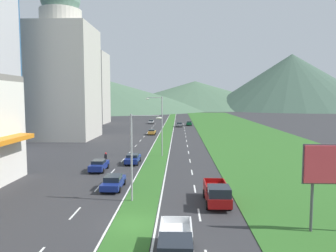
# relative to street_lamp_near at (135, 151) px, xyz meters

# --- Properties ---
(ground_plane) EXTENTS (600.00, 600.00, 0.00)m
(ground_plane) POSITION_rel_street_lamp_near_xyz_m (0.52, -5.38, -4.68)
(ground_plane) COLOR #2D2D30
(grass_median) EXTENTS (3.20, 240.00, 0.06)m
(grass_median) POSITION_rel_street_lamp_near_xyz_m (0.52, 54.62, -4.65)
(grass_median) COLOR #2D6023
(grass_median) RESTS_ON ground_plane
(grass_verge_right) EXTENTS (24.00, 240.00, 0.06)m
(grass_verge_right) POSITION_rel_street_lamp_near_xyz_m (21.12, 54.62, -4.65)
(grass_verge_right) COLOR #2D6023
(grass_verge_right) RESTS_ON ground_plane
(lane_dash_left_3) EXTENTS (0.16, 2.80, 0.01)m
(lane_dash_left_3) POSITION_rel_street_lamp_near_xyz_m (-4.58, -3.18, -4.67)
(lane_dash_left_3) COLOR silver
(lane_dash_left_3) RESTS_ON ground_plane
(lane_dash_left_4) EXTENTS (0.16, 2.80, 0.01)m
(lane_dash_left_4) POSITION_rel_street_lamp_near_xyz_m (-4.58, 4.22, -4.67)
(lane_dash_left_4) COLOR silver
(lane_dash_left_4) RESTS_ON ground_plane
(lane_dash_left_5) EXTENTS (0.16, 2.80, 0.01)m
(lane_dash_left_5) POSITION_rel_street_lamp_near_xyz_m (-4.58, 11.62, -4.67)
(lane_dash_left_5) COLOR silver
(lane_dash_left_5) RESTS_ON ground_plane
(lane_dash_left_6) EXTENTS (0.16, 2.80, 0.01)m
(lane_dash_left_6) POSITION_rel_street_lamp_near_xyz_m (-4.58, 19.02, -4.67)
(lane_dash_left_6) COLOR silver
(lane_dash_left_6) RESTS_ON ground_plane
(lane_dash_left_7) EXTENTS (0.16, 2.80, 0.01)m
(lane_dash_left_7) POSITION_rel_street_lamp_near_xyz_m (-4.58, 26.42, -4.67)
(lane_dash_left_7) COLOR silver
(lane_dash_left_7) RESTS_ON ground_plane
(lane_dash_left_8) EXTENTS (0.16, 2.80, 0.01)m
(lane_dash_left_8) POSITION_rel_street_lamp_near_xyz_m (-4.58, 33.82, -4.67)
(lane_dash_left_8) COLOR silver
(lane_dash_left_8) RESTS_ON ground_plane
(lane_dash_left_9) EXTENTS (0.16, 2.80, 0.01)m
(lane_dash_left_9) POSITION_rel_street_lamp_near_xyz_m (-4.58, 41.22, -4.67)
(lane_dash_left_9) COLOR silver
(lane_dash_left_9) RESTS_ON ground_plane
(lane_dash_left_10) EXTENTS (0.16, 2.80, 0.01)m
(lane_dash_left_10) POSITION_rel_street_lamp_near_xyz_m (-4.58, 48.61, -4.67)
(lane_dash_left_10) COLOR silver
(lane_dash_left_10) RESTS_ON ground_plane
(lane_dash_left_11) EXTENTS (0.16, 2.80, 0.01)m
(lane_dash_left_11) POSITION_rel_street_lamp_near_xyz_m (-4.58, 56.01, -4.67)
(lane_dash_left_11) COLOR silver
(lane_dash_left_11) RESTS_ON ground_plane
(lane_dash_left_12) EXTENTS (0.16, 2.80, 0.01)m
(lane_dash_left_12) POSITION_rel_street_lamp_near_xyz_m (-4.58, 63.41, -4.67)
(lane_dash_left_12) COLOR silver
(lane_dash_left_12) RESTS_ON ground_plane
(lane_dash_left_13) EXTENTS (0.16, 2.80, 0.01)m
(lane_dash_left_13) POSITION_rel_street_lamp_near_xyz_m (-4.58, 70.81, -4.67)
(lane_dash_left_13) COLOR silver
(lane_dash_left_13) RESTS_ON ground_plane
(lane_dash_left_14) EXTENTS (0.16, 2.80, 0.01)m
(lane_dash_left_14) POSITION_rel_street_lamp_near_xyz_m (-4.58, 78.21, -4.67)
(lane_dash_left_14) COLOR silver
(lane_dash_left_14) RESTS_ON ground_plane
(lane_dash_left_15) EXTENTS (0.16, 2.80, 0.01)m
(lane_dash_left_15) POSITION_rel_street_lamp_near_xyz_m (-4.58, 85.61, -4.67)
(lane_dash_left_15) COLOR silver
(lane_dash_left_15) RESTS_ON ground_plane
(lane_dash_right_3) EXTENTS (0.16, 2.80, 0.01)m
(lane_dash_right_3) POSITION_rel_street_lamp_near_xyz_m (5.62, -3.18, -4.67)
(lane_dash_right_3) COLOR silver
(lane_dash_right_3) RESTS_ON ground_plane
(lane_dash_right_4) EXTENTS (0.16, 2.80, 0.01)m
(lane_dash_right_4) POSITION_rel_street_lamp_near_xyz_m (5.62, 4.22, -4.67)
(lane_dash_right_4) COLOR silver
(lane_dash_right_4) RESTS_ON ground_plane
(lane_dash_right_5) EXTENTS (0.16, 2.80, 0.01)m
(lane_dash_right_5) POSITION_rel_street_lamp_near_xyz_m (5.62, 11.62, -4.67)
(lane_dash_right_5) COLOR silver
(lane_dash_right_5) RESTS_ON ground_plane
(lane_dash_right_6) EXTENTS (0.16, 2.80, 0.01)m
(lane_dash_right_6) POSITION_rel_street_lamp_near_xyz_m (5.62, 19.02, -4.67)
(lane_dash_right_6) COLOR silver
(lane_dash_right_6) RESTS_ON ground_plane
(lane_dash_right_7) EXTENTS (0.16, 2.80, 0.01)m
(lane_dash_right_7) POSITION_rel_street_lamp_near_xyz_m (5.62, 26.42, -4.67)
(lane_dash_right_7) COLOR silver
(lane_dash_right_7) RESTS_ON ground_plane
(lane_dash_right_8) EXTENTS (0.16, 2.80, 0.01)m
(lane_dash_right_8) POSITION_rel_street_lamp_near_xyz_m (5.62, 33.82, -4.67)
(lane_dash_right_8) COLOR silver
(lane_dash_right_8) RESTS_ON ground_plane
(lane_dash_right_9) EXTENTS (0.16, 2.80, 0.01)m
(lane_dash_right_9) POSITION_rel_street_lamp_near_xyz_m (5.62, 41.22, -4.67)
(lane_dash_right_9) COLOR silver
(lane_dash_right_9) RESTS_ON ground_plane
(lane_dash_right_10) EXTENTS (0.16, 2.80, 0.01)m
(lane_dash_right_10) POSITION_rel_street_lamp_near_xyz_m (5.62, 48.61, -4.67)
(lane_dash_right_10) COLOR silver
(lane_dash_right_10) RESTS_ON ground_plane
(lane_dash_right_11) EXTENTS (0.16, 2.80, 0.01)m
(lane_dash_right_11) POSITION_rel_street_lamp_near_xyz_m (5.62, 56.01, -4.67)
(lane_dash_right_11) COLOR silver
(lane_dash_right_11) RESTS_ON ground_plane
(lane_dash_right_12) EXTENTS (0.16, 2.80, 0.01)m
(lane_dash_right_12) POSITION_rel_street_lamp_near_xyz_m (5.62, 63.41, -4.67)
(lane_dash_right_12) COLOR silver
(lane_dash_right_12) RESTS_ON ground_plane
(lane_dash_right_13) EXTENTS (0.16, 2.80, 0.01)m
(lane_dash_right_13) POSITION_rel_street_lamp_near_xyz_m (5.62, 70.81, -4.67)
(lane_dash_right_13) COLOR silver
(lane_dash_right_13) RESTS_ON ground_plane
(lane_dash_right_14) EXTENTS (0.16, 2.80, 0.01)m
(lane_dash_right_14) POSITION_rel_street_lamp_near_xyz_m (5.62, 78.21, -4.67)
(lane_dash_right_14) COLOR silver
(lane_dash_right_14) RESTS_ON ground_plane
(lane_dash_right_15) EXTENTS (0.16, 2.80, 0.01)m
(lane_dash_right_15) POSITION_rel_street_lamp_near_xyz_m (5.62, 85.61, -4.67)
(lane_dash_right_15) COLOR silver
(lane_dash_right_15) RESTS_ON ground_plane
(edge_line_median_left) EXTENTS (0.16, 240.00, 0.01)m
(edge_line_median_left) POSITION_rel_street_lamp_near_xyz_m (-1.23, 54.62, -4.67)
(edge_line_median_left) COLOR silver
(edge_line_median_left) RESTS_ON ground_plane
(edge_line_median_right) EXTENTS (0.16, 240.00, 0.01)m
(edge_line_median_right) POSITION_rel_street_lamp_near_xyz_m (2.27, 54.62, -4.67)
(edge_line_median_right) COLOR silver
(edge_line_median_right) RESTS_ON ground_plane
(domed_building) EXTENTS (14.48, 14.48, 36.46)m
(domed_building) POSITION_rel_street_lamp_near_xyz_m (-23.03, 45.06, 11.03)
(domed_building) COLOR #B7B2A8
(domed_building) RESTS_ON ground_plane
(midrise_colored) EXTENTS (13.23, 13.23, 25.89)m
(midrise_colored) POSITION_rel_street_lamp_near_xyz_m (-29.47, 88.93, 8.27)
(midrise_colored) COLOR #B7B2A8
(midrise_colored) RESTS_ON ground_plane
(hill_far_left) EXTENTS (187.62, 187.62, 26.56)m
(hill_far_left) POSITION_rel_street_lamp_near_xyz_m (-65.14, 220.64, 8.60)
(hill_far_left) COLOR #47664C
(hill_far_left) RESTS_ON ground_plane
(hill_far_center) EXTENTS (169.88, 169.88, 24.73)m
(hill_far_center) POSITION_rel_street_lamp_near_xyz_m (18.74, 268.82, 7.69)
(hill_far_center) COLOR #47664C
(hill_far_center) RESTS_ON ground_plane
(hill_far_right) EXTENTS (136.59, 136.59, 44.07)m
(hill_far_right) POSITION_rel_street_lamp_near_xyz_m (93.63, 231.18, 17.36)
(hill_far_right) COLOR #3D5647
(hill_far_right) RESTS_ON ground_plane
(street_lamp_near) EXTENTS (2.87, 0.36, 8.01)m
(street_lamp_near) POSITION_rel_street_lamp_near_xyz_m (0.00, 0.00, 0.00)
(street_lamp_near) COLOR #99999E
(street_lamp_near) RESTS_ON ground_plane
(street_lamp_mid) EXTENTS (2.70, 0.28, 9.65)m
(street_lamp_mid) POSITION_rel_street_lamp_near_xyz_m (0.95, 22.49, 0.83)
(street_lamp_mid) COLOR #99999E
(street_lamp_mid) RESTS_ON ground_plane
(billboard_roadside) EXTENTS (4.47, 0.28, 6.29)m
(billboard_roadside) POSITION_rel_street_lamp_near_xyz_m (14.79, -6.28, -0.09)
(billboard_roadside) COLOR #4C4C51
(billboard_roadside) RESTS_ON ground_plane
(car_0) EXTENTS (1.85, 4.02, 1.46)m
(car_0) POSITION_rel_street_lamp_near_xyz_m (7.38, 80.06, -3.92)
(car_0) COLOR #0C5128
(car_0) RESTS_ON ground_plane
(car_1) EXTENTS (1.96, 4.59, 1.38)m
(car_1) POSITION_rel_street_lamp_near_xyz_m (-2.71, 16.81, -3.95)
(car_1) COLOR navy
(car_1) RESTS_ON ground_plane
(car_2) EXTENTS (1.88, 4.32, 1.36)m
(car_2) POSITION_rel_street_lamp_near_xyz_m (-3.03, 52.82, -3.97)
(car_2) COLOR #C6842D
(car_2) RESTS_ON ground_plane
(car_3) EXTENTS (2.04, 4.01, 1.46)m
(car_3) POSITION_rel_street_lamp_near_xyz_m (4.04, 75.10, -3.93)
(car_3) COLOR slate
(car_3) RESTS_ON ground_plane
(car_4) EXTENTS (1.87, 4.38, 1.42)m
(car_4) POSITION_rel_street_lamp_near_xyz_m (-6.23, 87.32, -3.94)
(car_4) COLOR #B2B2B7
(car_4) RESTS_ON ground_plane
(car_5) EXTENTS (2.01, 4.71, 1.45)m
(car_5) POSITION_rel_street_lamp_near_xyz_m (-2.87, 3.94, -3.94)
(car_5) COLOR navy
(car_5) RESTS_ON ground_plane
(car_6) EXTENTS (1.90, 4.34, 1.47)m
(car_6) POSITION_rel_street_lamp_near_xyz_m (-6.41, 11.96, -3.91)
(car_6) COLOR navy
(car_6) RESTS_ON ground_plane
(pickup_truck_0) EXTENTS (2.18, 5.40, 2.00)m
(pickup_truck_0) POSITION_rel_street_lamp_near_xyz_m (3.78, -10.88, -3.69)
(pickup_truck_0) COLOR silver
(pickup_truck_0) RESTS_ON ground_plane
(pickup_truck_1) EXTENTS (2.18, 5.40, 2.00)m
(pickup_truck_1) POSITION_rel_street_lamp_near_xyz_m (7.35, -0.69, -3.69)
(pickup_truck_1) COLOR maroon
(pickup_truck_1) RESTS_ON ground_plane
(motorcycle_rider) EXTENTS (0.36, 2.00, 1.80)m
(motorcycle_rider) POSITION_rel_street_lamp_near_xyz_m (-6.35, 15.58, -3.93)
(motorcycle_rider) COLOR black
(motorcycle_rider) RESTS_ON ground_plane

